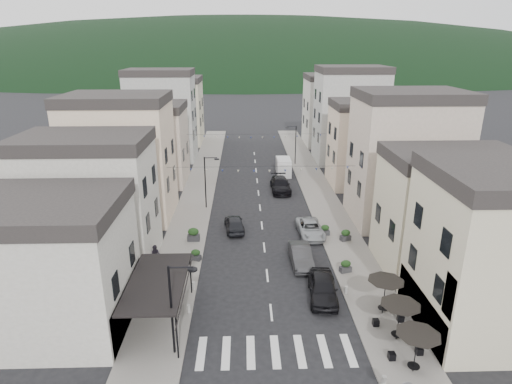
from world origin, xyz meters
The scene contains 29 objects.
ground centered at (0.00, 0.00, 0.00)m, with size 700.00×700.00×0.00m, color black.
sidewalk_left centered at (-7.50, 32.00, 0.06)m, with size 4.00×76.00×0.12m, color slate.
sidewalk_right centered at (7.50, 32.00, 0.06)m, with size 4.00×76.00×0.12m, color slate.
hill_backdrop centered at (0.00, 300.00, 0.00)m, with size 640.00×360.00×70.00m, color black.
boutique_building centered at (-15.50, 5.00, 4.00)m, with size 12.00×8.00×8.00m, color #B5B1A6.
bistro_building centered at (14.50, 4.00, 5.00)m, with size 10.00×8.00×10.00m, color beige.
boutique_awning centered at (-7.25, 5.00, 3.11)m, with size 3.77×7.50×3.28m.
buildings_row_left centered at (-14.50, 37.75, 6.12)m, with size 10.20×54.16×14.00m.
buildings_row_right centered at (14.50, 36.59, 6.32)m, with size 10.20×54.16×14.50m.
cafe_terrace centered at (7.70, 2.80, 2.36)m, with size 2.50×8.10×2.53m.
streetlamp_left_near centered at (-5.82, 2.00, 3.70)m, with size 1.70×0.56×6.00m.
streetlamp_left_far centered at (-5.82, 26.00, 3.70)m, with size 1.70×0.56×6.00m.
streetlamp_right_far centered at (5.82, 44.00, 3.70)m, with size 1.70×0.56×6.00m.
bollards centered at (0.00, 5.50, 0.42)m, with size 11.66×10.26×0.60m.
bunting_near centered at (0.00, 22.00, 5.65)m, with size 19.00×0.28×0.62m.
bunting_far centered at (0.00, 38.00, 5.65)m, with size 19.00×0.28×0.62m.
parked_car_a centered at (3.89, 7.71, 0.84)m, with size 2.00×4.96×1.69m, color black.
parked_car_b centered at (2.95, 12.82, 0.77)m, with size 1.64×4.69×1.55m, color #2E2E30.
parked_car_c centered at (4.60, 18.51, 0.70)m, with size 2.31×5.01×1.39m, color #94989C.
parked_car_d centered at (2.80, 31.67, 0.82)m, with size 2.30×5.66×1.64m, color black.
parked_car_e centered at (-2.80, 19.84, 0.75)m, with size 1.76×4.37×1.49m, color black.
delivery_van centered at (3.85, 39.13, 1.15)m, with size 2.00×4.91×2.34m.
pedestrian_a centered at (-7.96, 11.14, 1.06)m, with size 0.68×0.45×1.87m, color black.
pedestrian_b centered at (-9.20, 12.73, 1.03)m, with size 0.89×0.69×1.83m, color black.
planter_la centered at (-6.00, 13.60, 0.60)m, with size 1.00×0.79×0.99m.
planter_lb centered at (-6.60, 17.40, 0.75)m, with size 1.16×0.66×1.29m.
planter_ra centered at (6.38, 11.19, 0.63)m, with size 1.04×0.77×1.04m.
planter_rb centered at (7.72, 17.03, 0.65)m, with size 1.09×0.83×1.09m.
planter_rc centered at (6.00, 18.33, 0.62)m, with size 0.92×0.52×1.03m.
Camera 1 is at (-1.82, -19.28, 17.82)m, focal length 30.00 mm.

